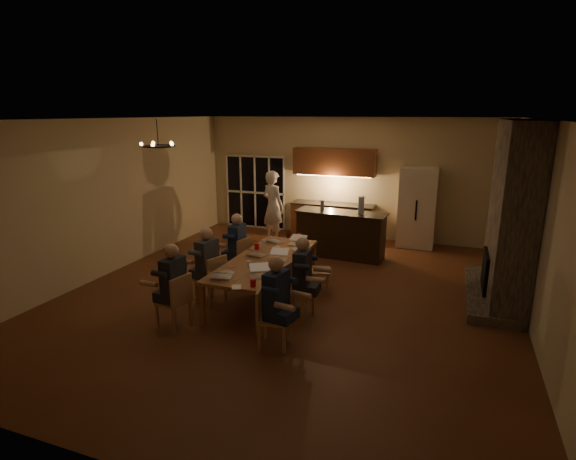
{
  "coord_description": "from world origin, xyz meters",
  "views": [
    {
      "loc": [
        2.7,
        -7.31,
        3.31
      ],
      "look_at": [
        -0.13,
        0.3,
        1.18
      ],
      "focal_mm": 28.0,
      "sensor_mm": 36.0,
      "label": 1
    }
  ],
  "objects_px": {
    "can_silver": "(253,268)",
    "bar_blender": "(361,205)",
    "standing_person": "(273,207)",
    "chair_right_far": "(318,270)",
    "redcup_near": "(253,283)",
    "bar_bottle": "(322,205)",
    "chair_left_near": "(173,301)",
    "person_right_mid": "(302,278)",
    "chair_left_far": "(237,259)",
    "laptop_d": "(278,254)",
    "refrigerator": "(417,208)",
    "laptop_b": "(260,270)",
    "person_left_near": "(174,286)",
    "laptop_a": "(222,271)",
    "chair_left_mid": "(210,279)",
    "laptop_e": "(276,236)",
    "can_cola": "(288,235)",
    "plate_left": "(227,273)",
    "chair_right_near": "(274,318)",
    "person_left_mid": "(208,265)",
    "laptop_f": "(297,240)",
    "dining_table": "(265,278)",
    "plate_near": "(273,271)",
    "chandelier": "(158,146)",
    "chair_right_mid": "(299,291)",
    "person_left_far": "(238,247)",
    "mug_back": "(264,242)",
    "bar_island": "(341,234)",
    "mug_front": "(249,264)",
    "mug_mid": "(278,249)",
    "redcup_far": "(299,237)",
    "laptop_c": "(257,249)"
  },
  "relations": [
    {
      "from": "chair_right_far",
      "to": "laptop_b",
      "type": "bearing_deg",
      "value": 143.25
    },
    {
      "from": "dining_table",
      "to": "bar_blender",
      "type": "bearing_deg",
      "value": 67.45
    },
    {
      "from": "refrigerator",
      "to": "bar_island",
      "type": "relative_size",
      "value": 0.95
    },
    {
      "from": "mug_back",
      "to": "person_left_far",
      "type": "bearing_deg",
      "value": -161.82
    },
    {
      "from": "chair_right_mid",
      "to": "plate_near",
      "type": "distance_m",
      "value": 0.54
    },
    {
      "from": "laptop_d",
      "to": "can_cola",
      "type": "xyz_separation_m",
      "value": [
        -0.35,
        1.43,
        -0.05
      ]
    },
    {
      "from": "laptop_d",
      "to": "mug_front",
      "type": "height_order",
      "value": "laptop_d"
    },
    {
      "from": "dining_table",
      "to": "bar_island",
      "type": "bearing_deg",
      "value": 76.32
    },
    {
      "from": "chandelier",
      "to": "can_silver",
      "type": "relative_size",
      "value": 4.88
    },
    {
      "from": "laptop_d",
      "to": "can_silver",
      "type": "height_order",
      "value": "laptop_d"
    },
    {
      "from": "can_silver",
      "to": "bar_blender",
      "type": "bearing_deg",
      "value": 72.76
    },
    {
      "from": "redcup_near",
      "to": "bar_bottle",
      "type": "bearing_deg",
      "value": 91.89
    },
    {
      "from": "chair_left_far",
      "to": "mug_front",
      "type": "height_order",
      "value": "chair_left_far"
    },
    {
      "from": "chair_left_mid",
      "to": "laptop_e",
      "type": "distance_m",
      "value": 1.78
    },
    {
      "from": "mug_front",
      "to": "bar_blender",
      "type": "distance_m",
      "value": 3.56
    },
    {
      "from": "refrigerator",
      "to": "chair_right_far",
      "type": "xyz_separation_m",
      "value": [
        -1.44,
        -3.8,
        -0.55
      ]
    },
    {
      "from": "chair_right_near",
      "to": "laptop_f",
      "type": "height_order",
      "value": "laptop_f"
    },
    {
      "from": "dining_table",
      "to": "plate_near",
      "type": "bearing_deg",
      "value": -56.1
    },
    {
      "from": "dining_table",
      "to": "person_left_far",
      "type": "relative_size",
      "value": 2.1
    },
    {
      "from": "person_right_mid",
      "to": "laptop_a",
      "type": "relative_size",
      "value": 4.31
    },
    {
      "from": "refrigerator",
      "to": "laptop_f",
      "type": "relative_size",
      "value": 6.25
    },
    {
      "from": "person_left_far",
      "to": "bar_bottle",
      "type": "height_order",
      "value": "person_left_far"
    },
    {
      "from": "chair_left_near",
      "to": "person_right_mid",
      "type": "relative_size",
      "value": 0.64
    },
    {
      "from": "chandelier",
      "to": "laptop_e",
      "type": "distance_m",
      "value": 2.91
    },
    {
      "from": "chair_left_mid",
      "to": "redcup_near",
      "type": "bearing_deg",
      "value": 77.1
    },
    {
      "from": "person_left_mid",
      "to": "dining_table",
      "type": "bearing_deg",
      "value": 129.4
    },
    {
      "from": "person_left_far",
      "to": "standing_person",
      "type": "height_order",
      "value": "standing_person"
    },
    {
      "from": "dining_table",
      "to": "chair_left_near",
      "type": "relative_size",
      "value": 3.26
    },
    {
      "from": "chair_right_far",
      "to": "mug_mid",
      "type": "distance_m",
      "value": 0.87
    },
    {
      "from": "person_right_mid",
      "to": "can_cola",
      "type": "height_order",
      "value": "person_right_mid"
    },
    {
      "from": "standing_person",
      "to": "chair_right_far",
      "type": "bearing_deg",
      "value": 150.81
    },
    {
      "from": "dining_table",
      "to": "chair_right_mid",
      "type": "height_order",
      "value": "chair_right_mid"
    },
    {
      "from": "laptop_a",
      "to": "redcup_far",
      "type": "height_order",
      "value": "laptop_a"
    },
    {
      "from": "chair_right_far",
      "to": "laptop_b",
      "type": "relative_size",
      "value": 2.78
    },
    {
      "from": "plate_left",
      "to": "chair_right_near",
      "type": "bearing_deg",
      "value": -31.19
    },
    {
      "from": "chair_left_far",
      "to": "laptop_d",
      "type": "height_order",
      "value": "laptop_d"
    },
    {
      "from": "chair_right_mid",
      "to": "laptop_c",
      "type": "bearing_deg",
      "value": 67.3
    },
    {
      "from": "chair_left_near",
      "to": "bar_bottle",
      "type": "height_order",
      "value": "bar_bottle"
    },
    {
      "from": "refrigerator",
      "to": "laptop_b",
      "type": "height_order",
      "value": "refrigerator"
    },
    {
      "from": "bar_island",
      "to": "laptop_d",
      "type": "bearing_deg",
      "value": -95.03
    },
    {
      "from": "chair_left_near",
      "to": "can_cola",
      "type": "relative_size",
      "value": 7.42
    },
    {
      "from": "laptop_f",
      "to": "redcup_near",
      "type": "xyz_separation_m",
      "value": [
        0.12,
        -2.32,
        -0.05
      ]
    },
    {
      "from": "person_left_near",
      "to": "laptop_a",
      "type": "height_order",
      "value": "person_left_near"
    },
    {
      "from": "person_left_far",
      "to": "mug_back",
      "type": "bearing_deg",
      "value": 105.78
    },
    {
      "from": "person_left_near",
      "to": "bar_bottle",
      "type": "xyz_separation_m",
      "value": [
        1.09,
        4.48,
        0.51
      ]
    },
    {
      "from": "person_left_far",
      "to": "standing_person",
      "type": "relative_size",
      "value": 0.73
    },
    {
      "from": "can_cola",
      "to": "bar_blender",
      "type": "height_order",
      "value": "bar_blender"
    },
    {
      "from": "person_left_near",
      "to": "person_left_mid",
      "type": "distance_m",
      "value": 1.07
    },
    {
      "from": "plate_near",
      "to": "laptop_b",
      "type": "bearing_deg",
      "value": -107.55
    },
    {
      "from": "refrigerator",
      "to": "person_right_mid",
      "type": "bearing_deg",
      "value": -105.71
    }
  ]
}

